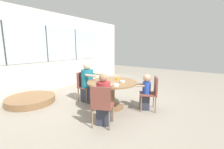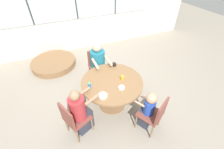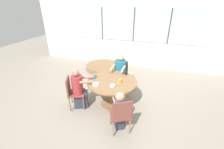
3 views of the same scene
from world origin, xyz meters
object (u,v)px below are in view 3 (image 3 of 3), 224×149
object	(u,v)px
coffee_mug	(126,73)
folded_table_stack	(102,67)
chair_for_toddler	(121,114)
person_woman_green_shirt	(79,90)
person_toddler	(119,111)
sippy_cup	(95,76)
bowl_white_shallow	(96,84)
chair_for_woman_green_shirt	(72,90)
person_man_blue_shirt	(120,74)
chair_for_man_blue_shirt	(121,72)
juice_glass	(120,81)
bowl_cereal	(112,86)

from	to	relation	value
coffee_mug	folded_table_stack	xyz separation A→B (m)	(-1.32, 1.62, -0.66)
chair_for_toddler	folded_table_stack	size ratio (longest dim) A/B	0.65
person_woman_green_shirt	person_toddler	distance (m)	1.23
sippy_cup	bowl_white_shallow	size ratio (longest dim) A/B	0.89
bowl_white_shallow	folded_table_stack	size ratio (longest dim) A/B	0.13
chair_for_woman_green_shirt	person_man_blue_shirt	world-z (taller)	person_man_blue_shirt
chair_for_man_blue_shirt	coffee_mug	size ratio (longest dim) A/B	10.40
bowl_white_shallow	folded_table_stack	bearing A→B (deg)	107.44
sippy_cup	bowl_white_shallow	bearing A→B (deg)	-64.15
person_woman_green_shirt	person_man_blue_shirt	world-z (taller)	person_man_blue_shirt
person_woman_green_shirt	sippy_cup	distance (m)	0.55
chair_for_man_blue_shirt	juice_glass	xyz separation A→B (m)	(0.23, -1.03, 0.25)
bowl_white_shallow	bowl_cereal	xyz separation A→B (m)	(0.40, 0.06, -0.00)
chair_for_man_blue_shirt	sippy_cup	bearing A→B (deg)	64.65
chair_for_toddler	person_woman_green_shirt	size ratio (longest dim) A/B	0.80
chair_for_toddler	coffee_mug	size ratio (longest dim) A/B	10.40
chair_for_toddler	person_man_blue_shirt	size ratio (longest dim) A/B	0.74
chair_for_man_blue_shirt	sippy_cup	distance (m)	1.12
chair_for_toddler	bowl_cereal	xyz separation A→B (m)	(-0.38, 0.63, 0.22)
sippy_cup	folded_table_stack	distance (m)	2.26
person_toddler	person_man_blue_shirt	bearing A→B (deg)	76.52
juice_glass	person_man_blue_shirt	bearing A→B (deg)	104.80
chair_for_woman_green_shirt	person_man_blue_shirt	distance (m)	1.53
person_woman_green_shirt	bowl_cereal	distance (m)	0.89
person_woman_green_shirt	folded_table_stack	world-z (taller)	person_woman_green_shirt
chair_for_toddler	juice_glass	world-z (taller)	chair_for_toddler
chair_for_man_blue_shirt	bowl_white_shallow	size ratio (longest dim) A/B	5.16
chair_for_woman_green_shirt	folded_table_stack	world-z (taller)	chair_for_woman_green_shirt
person_toddler	folded_table_stack	bearing A→B (deg)	89.34
bowl_cereal	sippy_cup	bearing A→B (deg)	154.52
bowl_cereal	bowl_white_shallow	bearing A→B (deg)	-171.86
chair_for_man_blue_shirt	coffee_mug	bearing A→B (deg)	115.70
person_woman_green_shirt	coffee_mug	size ratio (longest dim) A/B	13.06
person_toddler	sippy_cup	world-z (taller)	person_toddler
bowl_white_shallow	bowl_cereal	distance (m)	0.40
folded_table_stack	chair_for_toddler	bearing A→B (deg)	-62.70
person_toddler	bowl_cereal	distance (m)	0.64
coffee_mug	bowl_white_shallow	xyz separation A→B (m)	(-0.56, -0.78, -0.02)
person_man_blue_shirt	sippy_cup	bearing A→B (deg)	60.25
chair_for_man_blue_shirt	folded_table_stack	bearing A→B (deg)	-46.63
chair_for_woman_green_shirt	sippy_cup	size ratio (longest dim) A/B	5.80
person_woman_green_shirt	sippy_cup	size ratio (longest dim) A/B	7.28
chair_for_man_blue_shirt	bowl_white_shallow	world-z (taller)	chair_for_man_blue_shirt
sippy_cup	folded_table_stack	xyz separation A→B (m)	(-0.60, 2.07, -0.69)
chair_for_toddler	person_man_blue_shirt	bearing A→B (deg)	77.68
person_man_blue_shirt	person_toddler	size ratio (longest dim) A/B	1.26
person_woman_green_shirt	person_man_blue_shirt	distance (m)	1.39
chair_for_toddler	chair_for_woman_green_shirt	bearing A→B (deg)	133.04
person_toddler	folded_table_stack	world-z (taller)	person_toddler
chair_for_woman_green_shirt	juice_glass	distance (m)	1.22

